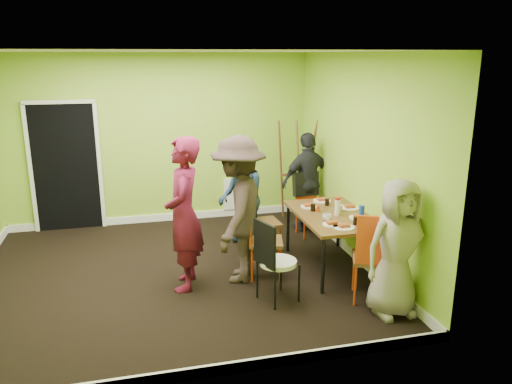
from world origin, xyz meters
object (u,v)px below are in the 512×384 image
person_standing (184,214)px  person_front_end (397,248)px  person_left_near (239,210)px  person_left_far (240,198)px  chair_front_end (374,253)px  chair_left_far (258,216)px  thermos (337,207)px  dining_table (333,218)px  blue_bottle (362,213)px  orange_bottle (318,209)px  easel (295,172)px  person_back_end (308,182)px  chair_left_near (259,234)px  chair_bentwood (273,258)px  chair_back_end (307,190)px

person_standing → person_front_end: 2.47m
person_left_near → person_front_end: (1.46, -1.27, -0.15)m
person_left_far → person_left_near: 0.94m
chair_front_end → person_standing: size_ratio=0.58×
chair_left_far → thermos: size_ratio=5.03×
dining_table → person_left_far: size_ratio=0.94×
blue_bottle → person_left_near: person_left_near is taller
person_standing → person_left_near: bearing=105.3°
dining_table → thermos: thermos is taller
orange_bottle → person_left_near: bearing=-170.7°
easel → person_back_end: bearing=-79.7°
chair_left_far → thermos: 1.15m
dining_table → chair_left_near: chair_left_near is taller
dining_table → person_standing: 1.96m
chair_front_end → chair_left_near: bearing=159.4°
orange_bottle → person_standing: bearing=-172.4°
chair_left_near → thermos: bearing=102.6°
chair_bentwood → chair_left_far: bearing=152.9°
person_left_far → person_left_near: bearing=-12.1°
person_left_near → person_left_far: bearing=-168.6°
chair_left_far → person_left_near: (-0.41, -0.66, 0.33)m
easel → orange_bottle: bearing=-98.7°
chair_front_end → person_left_near: 1.70m
blue_bottle → person_left_far: (-1.29, 1.20, -0.05)m
person_front_end → person_back_end: bearing=86.2°
chair_front_end → person_standing: (-2.02, 0.94, 0.32)m
chair_left_near → person_left_far: bearing=-164.2°
easel → person_back_end: size_ratio=1.11×
person_back_end → chair_front_end: bearing=75.5°
chair_bentwood → thermos: (1.05, 0.69, 0.31)m
orange_bottle → person_front_end: bearing=-76.8°
chair_left_far → person_standing: size_ratio=0.56×
person_left_far → chair_bentwood: bearing=2.7°
chair_front_end → chair_bentwood: bearing=-173.2°
thermos → easel: bearing=87.5°
blue_bottle → orange_bottle: bearing=129.4°
chair_front_end → orange_bottle: size_ratio=13.35×
person_back_end → chair_bentwood: bearing=50.3°
thermos → blue_bottle: 0.35m
chair_back_end → thermos: chair_back_end is taller
chair_bentwood → chair_left_near: bearing=158.6°
blue_bottle → dining_table: bearing=126.0°
dining_table → easel: size_ratio=0.85×
person_standing → person_front_end: (2.14, -1.22, -0.17)m
chair_bentwood → thermos: size_ratio=4.74×
person_left_near → chair_left_far: bearing=173.2°
thermos → person_left_near: size_ratio=0.11×
chair_bentwood → dining_table: bearing=105.3°
chair_back_end → person_back_end: bearing=-119.6°
chair_front_end → chair_back_end: bearing=110.6°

